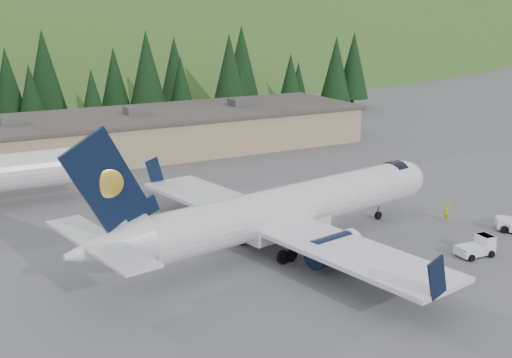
% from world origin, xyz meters
% --- Properties ---
extents(ground, '(600.00, 600.00, 0.00)m').
position_xyz_m(ground, '(0.00, 0.00, 0.00)').
color(ground, '#5C5C61').
extents(airliner, '(33.98, 32.04, 11.29)m').
position_xyz_m(airliner, '(-0.98, -0.17, 3.01)').
color(airliner, white).
rests_on(airliner, ground).
extents(baggage_tug_a, '(2.98, 1.94, 1.53)m').
position_xyz_m(baggage_tug_a, '(11.07, -8.72, 0.69)').
color(baggage_tug_a, white).
rests_on(baggage_tug_a, ground).
extents(terminal_building, '(71.00, 17.00, 6.10)m').
position_xyz_m(terminal_building, '(-5.01, 38.00, 2.62)').
color(terminal_building, tan).
rests_on(terminal_building, ground).
extents(ramp_worker, '(0.67, 0.55, 1.59)m').
position_xyz_m(ramp_worker, '(15.09, -1.42, 0.79)').
color(ramp_worker, '#ECA700').
rests_on(ramp_worker, ground).
extents(tree_line, '(112.20, 19.35, 14.40)m').
position_xyz_m(tree_line, '(-3.61, 59.46, 7.58)').
color(tree_line, black).
rests_on(tree_line, ground).
extents(hills, '(614.00, 330.00, 300.00)m').
position_xyz_m(hills, '(53.34, 207.38, -82.80)').
color(hills, '#3F6124').
rests_on(hills, ground).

